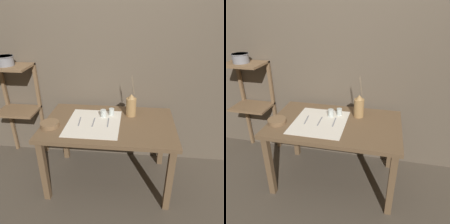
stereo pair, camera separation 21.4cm
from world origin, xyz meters
The scene contains 13 objects.
ground_plane centered at (0.00, 0.00, 0.00)m, with size 12.00×12.00×0.00m, color brown.
stone_wall_back centered at (0.00, 0.51, 1.20)m, with size 7.00×0.06×2.40m.
wooden_table centered at (0.00, 0.00, 0.64)m, with size 1.31×0.80×0.73m.
wooden_shelf_unit centered at (-1.12, 0.34, 0.83)m, with size 0.46×0.34×1.21m.
linen_cloth centered at (-0.15, -0.03, 0.74)m, with size 0.53×0.58×0.00m.
pitcher_with_flowers centered at (0.22, 0.19, 0.85)m, with size 0.11×0.11×0.45m.
wooden_bowl centered at (-0.56, -0.14, 0.76)m, with size 0.18×0.18×0.04m.
glass_tumbler_near centered at (-0.07, 0.12, 0.78)m, with size 0.06×0.06×0.08m.
glass_tumbler_far centered at (0.01, 0.17, 0.77)m, with size 0.06×0.06×0.07m.
fork_inner centered at (-0.30, -0.02, 0.74)m, with size 0.03×0.18×0.00m.
fork_outer centered at (-0.15, -0.02, 0.74)m, with size 0.02×0.18×0.00m.
knife_center centered at (-0.01, -0.01, 0.74)m, with size 0.02×0.18×0.00m.
metal_pot_large centered at (-1.15, 0.29, 1.26)m, with size 0.19×0.19×0.10m.
Camera 1 is at (0.23, -1.91, 1.80)m, focal length 35.00 mm.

